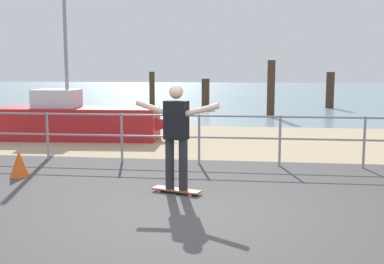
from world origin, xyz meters
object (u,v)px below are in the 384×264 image
(skateboarder, at_px, (176,131))
(skateboard, at_px, (177,190))
(sailboat, at_px, (84,121))
(traffic_cone, at_px, (19,164))

(skateboarder, bearing_deg, skateboard, 97.13)
(sailboat, relative_size, traffic_cone, 10.01)
(traffic_cone, bearing_deg, skateboard, -14.32)
(sailboat, height_order, skateboarder, sailboat)
(sailboat, height_order, skateboard, sailboat)
(sailboat, bearing_deg, traffic_cone, -84.42)
(skateboard, relative_size, traffic_cone, 1.64)
(skateboard, xyz_separation_m, skateboarder, (0.00, -0.00, 0.95))
(traffic_cone, bearing_deg, skateboarder, -14.32)
(skateboarder, bearing_deg, traffic_cone, 165.68)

